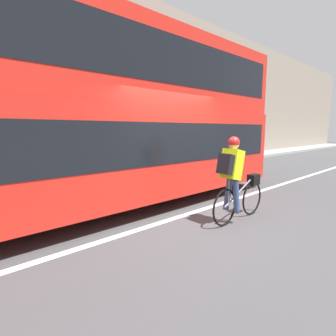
{
  "coord_description": "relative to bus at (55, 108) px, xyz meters",
  "views": [
    {
      "loc": [
        -3.74,
        -3.48,
        1.76
      ],
      "look_at": [
        -0.26,
        0.31,
        1.0
      ],
      "focal_mm": 28.0,
      "sensor_mm": 36.0,
      "label": 1
    }
  ],
  "objects": [
    {
      "name": "street_sign_post",
      "position": [
        1.72,
        3.68,
        -0.67
      ],
      "size": [
        0.36,
        0.09,
        2.35
      ],
      "color": "#59595B",
      "rests_on": "sidewalk_curb"
    },
    {
      "name": "road_center_line",
      "position": [
        1.91,
        -1.5,
        -2.14
      ],
      "size": [
        50.0,
        0.14,
        0.01
      ],
      "primitive_type": "cube",
      "color": "silver",
      "rests_on": "ground_plane"
    },
    {
      "name": "cyclist_on_bike",
      "position": [
        2.36,
        -2.41,
        -1.27
      ],
      "size": [
        1.65,
        0.32,
        1.63
      ],
      "color": "black",
      "rests_on": "ground_plane"
    },
    {
      "name": "sidewalk_curb",
      "position": [
        1.91,
        3.77,
        -2.07
      ],
      "size": [
        60.0,
        1.79,
        0.16
      ],
      "color": "gray",
      "rests_on": "ground_plane"
    },
    {
      "name": "trash_bin",
      "position": [
        -0.05,
        3.68,
        -1.54
      ],
      "size": [
        0.5,
        0.5,
        0.9
      ],
      "color": "#194C23",
      "rests_on": "sidewalk_curb"
    },
    {
      "name": "ground_plane",
      "position": [
        1.91,
        -1.63,
        -2.15
      ],
      "size": [
        80.0,
        80.0,
        0.0
      ],
      "primitive_type": "plane",
      "color": "#424244"
    },
    {
      "name": "bus",
      "position": [
        0.0,
        0.0,
        0.0
      ],
      "size": [
        11.25,
        2.56,
        3.87
      ],
      "color": "black",
      "rests_on": "ground_plane"
    },
    {
      "name": "building_facade",
      "position": [
        1.91,
        4.82,
        1.64
      ],
      "size": [
        60.0,
        0.3,
        7.57
      ],
      "color": "gray",
      "rests_on": "ground_plane"
    }
  ]
}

